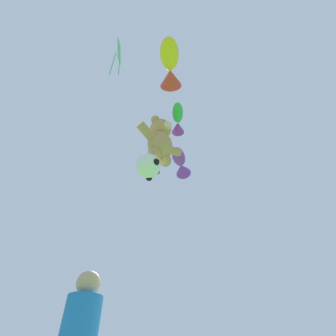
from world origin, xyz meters
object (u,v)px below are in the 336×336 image
(teddy_bear_kite, at_px, (160,140))
(soccer_ball_kite, at_px, (148,166))
(fish_kite_violet, at_px, (181,163))
(fish_kite_goldfin, at_px, (170,66))
(diamond_kite, at_px, (119,54))
(fish_kite_emerald, at_px, (178,120))

(teddy_bear_kite, height_order, soccer_ball_kite, teddy_bear_kite)
(soccer_ball_kite, height_order, fish_kite_violet, fish_kite_violet)
(teddy_bear_kite, bearing_deg, fish_kite_goldfin, -128.04)
(soccer_ball_kite, height_order, diamond_kite, diamond_kite)
(soccer_ball_kite, relative_size, fish_kite_emerald, 0.66)
(fish_kite_goldfin, height_order, diamond_kite, diamond_kite)
(soccer_ball_kite, xyz_separation_m, fish_kite_emerald, (0.82, -0.66, 2.55))
(teddy_bear_kite, relative_size, fish_kite_emerald, 1.59)
(teddy_bear_kite, xyz_separation_m, fish_kite_violet, (2.33, 1.05, 0.97))
(diamond_kite, bearing_deg, fish_kite_emerald, -19.36)
(soccer_ball_kite, distance_m, fish_kite_emerald, 2.76)
(soccer_ball_kite, relative_size, fish_kite_goldfin, 0.56)
(teddy_bear_kite, distance_m, fish_kite_violet, 2.73)
(diamond_kite, bearing_deg, fish_kite_violet, 8.70)
(teddy_bear_kite, height_order, fish_kite_goldfin, teddy_bear_kite)
(soccer_ball_kite, xyz_separation_m, fish_kite_violet, (2.80, 1.00, 2.55))
(fish_kite_emerald, bearing_deg, diamond_kite, 160.64)
(teddy_bear_kite, relative_size, fish_kite_violet, 1.17)
(teddy_bear_kite, relative_size, diamond_kite, 0.80)
(teddy_bear_kite, height_order, diamond_kite, diamond_kite)
(fish_kite_violet, relative_size, diamond_kite, 0.69)
(soccer_ball_kite, xyz_separation_m, fish_kite_goldfin, (-1.19, -2.17, 2.16))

